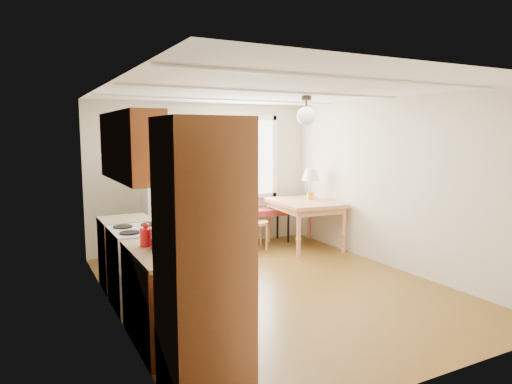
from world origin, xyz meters
TOP-DOWN VIEW (x-y plane):
  - room_shell at (0.00, 0.00)m, footprint 4.60×5.60m
  - kitchen_run at (-1.72, -0.63)m, footprint 0.65×3.40m
  - window_unit at (0.60, 2.47)m, footprint 1.64×0.05m
  - pendant_light at (0.70, 0.40)m, footprint 0.26×0.26m
  - refrigerator at (-0.86, 1.83)m, footprint 0.79×0.79m
  - bench at (0.85, 2.22)m, footprint 1.45×0.73m
  - dining_table at (1.50, 1.60)m, footprint 1.10×1.40m
  - chair at (0.59, 1.91)m, footprint 0.47×0.46m
  - table_lamp at (1.69, 1.71)m, footprint 0.31×0.31m
  - coffee_maker at (-1.72, -0.82)m, footprint 0.21×0.25m
  - kettle at (-1.82, -0.62)m, footprint 0.12×0.12m

SIDE VIEW (x-z plane):
  - bench at x=0.85m, z-range 0.25..0.89m
  - chair at x=0.59m, z-range 0.08..1.10m
  - dining_table at x=1.50m, z-range 0.31..1.13m
  - kitchen_run at x=-1.72m, z-range -0.26..1.94m
  - refrigerator at x=-0.86m, z-range 0.00..1.79m
  - kettle at x=-1.82m, z-range 0.88..1.11m
  - coffee_maker at x=-1.72m, z-range 0.85..1.20m
  - table_lamp at x=1.69m, z-range 0.95..1.49m
  - room_shell at x=0.00m, z-range -0.06..2.56m
  - window_unit at x=0.60m, z-range 0.79..2.31m
  - pendant_light at x=0.70m, z-range 2.04..2.44m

